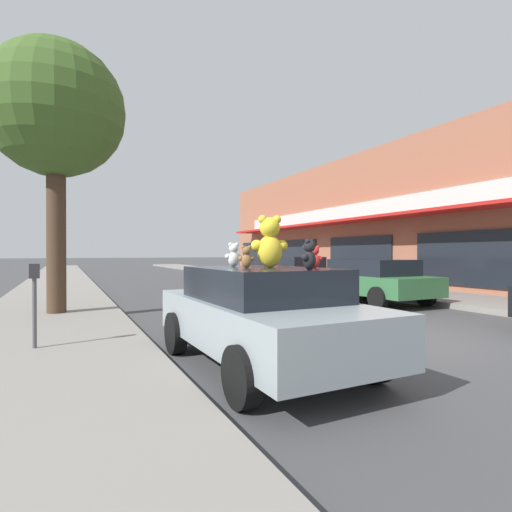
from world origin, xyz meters
TOP-DOWN VIEW (x-y plane):
  - ground_plane at (0.00, 0.00)m, footprint 260.00×260.00m
  - sidewalk_near at (-5.90, 0.00)m, footprint 3.12×90.00m
  - storefront_row at (13.84, 9.99)m, footprint 14.16×29.51m
  - plush_art_car at (-3.11, -0.49)m, footprint 2.05×4.06m
  - teddy_bear_giant at (-2.95, -0.42)m, footprint 0.57×0.38m
  - teddy_bear_red at (-2.45, -0.83)m, footprint 0.24×0.17m
  - teddy_bear_purple at (-2.50, 0.43)m, footprint 0.18×0.18m
  - teddy_bear_brown at (-3.32, -0.43)m, footprint 0.24×0.16m
  - teddy_bear_white at (-3.27, 0.17)m, footprint 0.27×0.17m
  - teddy_bear_black at (-2.91, -1.39)m, footprint 0.28×0.23m
  - parked_car_far_center at (3.25, 4.36)m, footprint 2.09×4.12m
  - parked_car_far_right at (3.25, 9.06)m, footprint 1.89×4.32m
  - street_tree at (-5.79, 5.18)m, footprint 3.20×3.20m
  - parking_meter at (-6.03, 1.34)m, footprint 0.14×0.10m

SIDE VIEW (x-z plane):
  - ground_plane at x=0.00m, z-range 0.00..0.00m
  - sidewalk_near at x=-5.90m, z-range 0.00..0.17m
  - plush_art_car at x=-3.11m, z-range 0.06..1.45m
  - parked_car_far_center at x=3.25m, z-range 0.06..1.46m
  - parked_car_far_right at x=3.25m, z-range 0.05..1.48m
  - parking_meter at x=-6.03m, z-range 0.34..1.61m
  - teddy_bear_purple at x=-2.50m, z-range 1.39..1.66m
  - teddy_bear_red at x=-2.45m, z-range 1.39..1.70m
  - teddy_bear_brown at x=-3.32m, z-range 1.39..1.70m
  - teddy_bear_white at x=-3.27m, z-range 1.39..1.76m
  - teddy_bear_black at x=-2.91m, z-range 1.39..1.77m
  - teddy_bear_giant at x=-2.95m, z-range 1.38..2.13m
  - storefront_row at x=13.84m, z-range 0.00..6.55m
  - street_tree at x=-5.79m, z-range 1.74..8.21m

